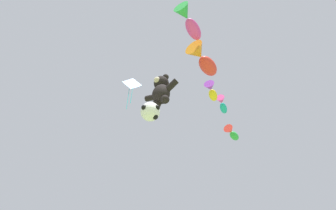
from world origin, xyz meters
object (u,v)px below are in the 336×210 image
object	(u,v)px
teddy_bear_kite	(161,91)
soccer_ball_kite	(150,112)
fish_kite_teal	(222,104)
diamond_kite	(132,85)
fish_kite_magenta	(189,21)
fish_kite_crimson	(203,59)
fish_kite_goldfin	(212,91)
fish_kite_emerald	(232,133)

from	to	relation	value
teddy_bear_kite	soccer_ball_kite	bearing A→B (deg)	-143.16
teddy_bear_kite	fish_kite_teal	xyz separation A→B (m)	(1.21, 5.53, 2.76)
fish_kite_teal	diamond_kite	world-z (taller)	diamond_kite
fish_kite_magenta	fish_kite_teal	size ratio (longest dim) A/B	1.23
teddy_bear_kite	diamond_kite	world-z (taller)	diamond_kite
soccer_ball_kite	fish_kite_crimson	bearing A→B (deg)	30.83
fish_kite_crimson	diamond_kite	bearing A→B (deg)	-168.32
fish_kite_magenta	teddy_bear_kite	bearing A→B (deg)	157.77
fish_kite_magenta	fish_kite_teal	distance (m)	6.84
fish_kite_goldfin	fish_kite_crimson	bearing A→B (deg)	-71.42
fish_kite_teal	fish_kite_emerald	size ratio (longest dim) A/B	1.05
fish_kite_crimson	soccer_ball_kite	bearing A→B (deg)	-149.17
fish_kite_crimson	fish_kite_emerald	world-z (taller)	fish_kite_crimson
fish_kite_crimson	fish_kite_teal	size ratio (longest dim) A/B	1.36
soccer_ball_kite	fish_kite_teal	bearing A→B (deg)	74.75
fish_kite_crimson	fish_kite_goldfin	size ratio (longest dim) A/B	1.43
teddy_bear_kite	fish_kite_emerald	world-z (taller)	fish_kite_emerald
soccer_ball_kite	fish_kite_emerald	world-z (taller)	fish_kite_emerald
fish_kite_magenta	fish_kite_goldfin	distance (m)	4.96
teddy_bear_kite	fish_kite_emerald	bearing A→B (deg)	85.85
soccer_ball_kite	fish_kite_goldfin	xyz separation A→B (m)	(1.74, 3.90, 3.91)
soccer_ball_kite	fish_kite_teal	size ratio (longest dim) A/B	0.58
fish_kite_magenta	fish_kite_emerald	distance (m)	9.39
fish_kite_magenta	diamond_kite	xyz separation A→B (m)	(-5.57, 1.34, 0.08)
teddy_bear_kite	fish_kite_crimson	bearing A→B (deg)	29.69
fish_kite_magenta	fish_kite_goldfin	size ratio (longest dim) A/B	1.30
fish_kite_magenta	fish_kite_crimson	bearing A→B (deg)	104.45
fish_kite_goldfin	fish_kite_emerald	distance (m)	4.44
diamond_kite	fish_kite_goldfin	bearing A→B (deg)	39.32
fish_kite_crimson	fish_kite_teal	world-z (taller)	fish_kite_teal
teddy_bear_kite	fish_kite_goldfin	size ratio (longest dim) A/B	1.30
fish_kite_goldfin	fish_kite_emerald	bearing A→B (deg)	100.14
fish_kite_magenta	fish_kite_goldfin	world-z (taller)	fish_kite_magenta
fish_kite_crimson	fish_kite_emerald	bearing A→B (deg)	103.20
teddy_bear_kite	fish_kite_magenta	distance (m)	4.03
fish_kite_crimson	diamond_kite	size ratio (longest dim) A/B	0.82
soccer_ball_kite	fish_kite_magenta	xyz separation A→B (m)	(3.15, -0.85, 4.25)
soccer_ball_kite	diamond_kite	world-z (taller)	diamond_kite
fish_kite_magenta	fish_kite_teal	xyz separation A→B (m)	(-1.56, 6.66, 0.06)
fish_kite_magenta	fish_kite_crimson	distance (m)	2.45
fish_kite_teal	diamond_kite	xyz separation A→B (m)	(-4.01, -5.33, 0.02)
fish_kite_goldfin	fish_kite_emerald	world-z (taller)	fish_kite_goldfin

